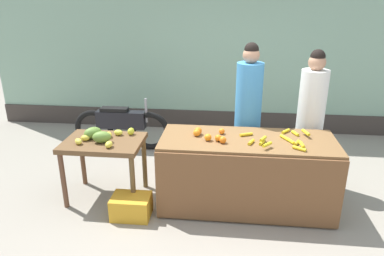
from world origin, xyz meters
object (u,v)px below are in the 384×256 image
parked_motorcycle (121,125)px  produce_crate (131,206)px  vendor_woman_white_shirt (310,120)px  produce_sack (174,153)px  vendor_woman_blue_shirt (248,115)px

parked_motorcycle → produce_crate: parked_motorcycle is taller
vendor_woman_white_shirt → produce_sack: (-1.81, 0.21, -0.65)m
vendor_woman_blue_shirt → produce_crate: vendor_woman_blue_shirt is taller
vendor_woman_blue_shirt → parked_motorcycle: vendor_woman_blue_shirt is taller
vendor_woman_white_shirt → produce_crate: bearing=-154.0°
vendor_woman_blue_shirt → parked_motorcycle: size_ratio=1.17×
vendor_woman_blue_shirt → parked_motorcycle: bearing=156.6°
vendor_woman_white_shirt → produce_sack: vendor_woman_white_shirt is taller
vendor_woman_white_shirt → parked_motorcycle: size_ratio=1.13×
vendor_woman_white_shirt → parked_motorcycle: vendor_woman_white_shirt is taller
vendor_woman_blue_shirt → vendor_woman_white_shirt: 0.79m
produce_crate → produce_sack: (0.30, 1.24, 0.13)m
parked_motorcycle → produce_sack: 1.20m
produce_crate → vendor_woman_blue_shirt: bearing=38.3°
vendor_woman_blue_shirt → produce_sack: 1.25m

